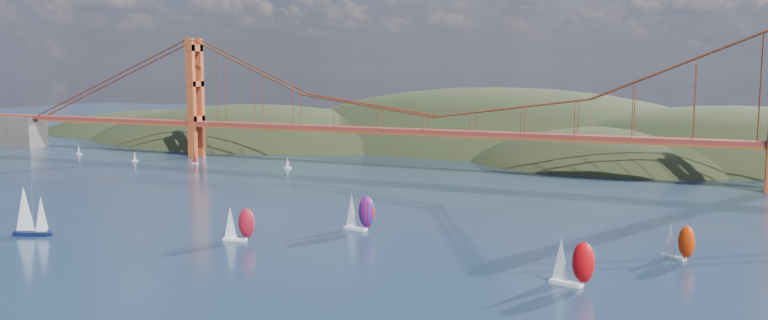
% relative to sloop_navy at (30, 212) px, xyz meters
% --- Properties ---
extents(ground, '(1200.00, 1200.00, 0.00)m').
position_rel_sloop_navy_xyz_m(ground, '(48.50, -27.98, -6.01)').
color(ground, black).
rests_on(ground, ground).
extents(headlands, '(725.00, 225.00, 96.00)m').
position_rel_sloop_navy_xyz_m(headlands, '(93.45, 250.30, -18.47)').
color(headlands, black).
rests_on(headlands, ground).
extents(bridge, '(552.00, 12.00, 55.00)m').
position_rel_sloop_navy_xyz_m(bridge, '(46.75, 152.02, 26.22)').
color(bridge, maroon).
rests_on(bridge, ground).
extents(sloop_navy, '(9.31, 6.99, 13.62)m').
position_rel_sloop_navy_xyz_m(sloop_navy, '(0.00, 0.00, 0.00)').
color(sloop_navy, black).
rests_on(sloop_navy, ground).
extents(racer_0, '(8.11, 4.44, 9.10)m').
position_rel_sloop_navy_xyz_m(racer_0, '(49.97, 16.73, -1.72)').
color(racer_0, white).
rests_on(racer_0, ground).
extents(racer_1, '(8.91, 4.92, 9.99)m').
position_rel_sloop_navy_xyz_m(racer_1, '(129.27, 12.53, -1.29)').
color(racer_1, white).
rests_on(racer_1, ground).
extents(racer_2, '(7.72, 5.91, 8.74)m').
position_rel_sloop_navy_xyz_m(racer_2, '(146.14, 42.00, -1.88)').
color(racer_2, silver).
rests_on(racer_2, ground).
extents(racer_rwb, '(9.26, 4.72, 10.40)m').
position_rel_sloop_navy_xyz_m(racer_rwb, '(70.77, 39.21, -1.10)').
color(racer_rwb, white).
rests_on(racer_rwb, ground).
extents(distant_boat_0, '(3.00, 2.00, 4.70)m').
position_rel_sloop_navy_xyz_m(distant_boat_0, '(-129.30, 135.45, -3.61)').
color(distant_boat_0, silver).
rests_on(distant_boat_0, ground).
extents(distant_boat_1, '(3.00, 2.00, 4.70)m').
position_rel_sloop_navy_xyz_m(distant_boat_1, '(-84.80, 125.64, -3.61)').
color(distant_boat_1, silver).
rests_on(distant_boat_1, ground).
extents(distant_boat_2, '(3.00, 2.00, 4.70)m').
position_rel_sloop_navy_xyz_m(distant_boat_2, '(-55.52, 130.70, -3.61)').
color(distant_boat_2, silver).
rests_on(distant_boat_2, ground).
extents(distant_boat_3, '(3.00, 2.00, 4.70)m').
position_rel_sloop_navy_xyz_m(distant_boat_3, '(-10.57, 134.47, -3.61)').
color(distant_boat_3, silver).
rests_on(distant_boat_3, ground).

